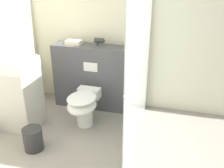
% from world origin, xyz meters
% --- Properties ---
extents(wall_back, '(8.00, 0.06, 2.50)m').
position_xyz_m(wall_back, '(0.00, 1.86, 1.25)').
color(wall_back, beige).
rests_on(wall_back, ground_plane).
extents(partition_panel, '(1.30, 0.31, 1.03)m').
position_xyz_m(partition_panel, '(-0.24, 1.62, 0.52)').
color(partition_panel, '#4C4C51').
rests_on(partition_panel, ground_plane).
extents(shower_glass, '(0.04, 1.76, 2.14)m').
position_xyz_m(shower_glass, '(0.59, 0.95, 1.07)').
color(shower_glass, silver).
rests_on(shower_glass, ground_plane).
extents(toilet, '(0.40, 0.62, 0.49)m').
position_xyz_m(toilet, '(-0.19, 1.00, 0.33)').
color(toilet, white).
rests_on(toilet, ground_plane).
extents(sink_vanity, '(0.51, 0.49, 1.15)m').
position_xyz_m(sink_vanity, '(-1.06, 0.79, 0.51)').
color(sink_vanity, beige).
rests_on(sink_vanity, ground_plane).
extents(hair_drier, '(0.17, 0.08, 0.12)m').
position_xyz_m(hair_drier, '(-0.14, 1.65, 1.11)').
color(hair_drier, '#2D2D33').
rests_on(hair_drier, partition_panel).
extents(folded_towel, '(0.24, 0.15, 0.06)m').
position_xyz_m(folded_towel, '(-0.55, 1.61, 1.06)').
color(folded_towel, beige).
rests_on(folded_towel, partition_panel).
extents(waste_bin, '(0.25, 0.25, 0.30)m').
position_xyz_m(waste_bin, '(-0.62, 0.35, 0.15)').
color(waste_bin, '#2D2D2D').
rests_on(waste_bin, ground_plane).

